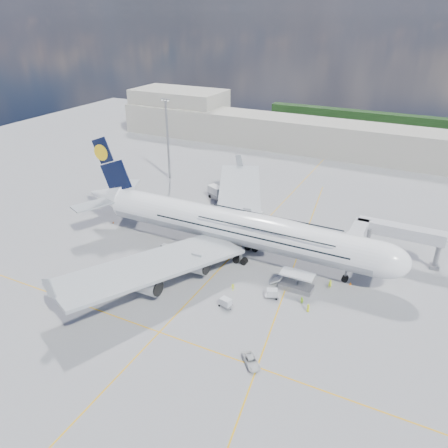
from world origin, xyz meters
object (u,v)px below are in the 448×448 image
at_px(crew_nose, 330,284).
at_px(crew_loader, 302,301).
at_px(crew_wing, 141,258).
at_px(crew_van, 308,308).
at_px(dolly_nose_near, 272,293).
at_px(catering_truck_outer, 218,194).
at_px(service_van, 251,361).
at_px(cone_wing_left_inner, 232,221).
at_px(dolly_row_b, 109,286).
at_px(catering_truck_inner, 249,213).
at_px(dolly_nose_far, 226,302).
at_px(cone_nose, 350,283).
at_px(airliner, 236,227).
at_px(dolly_back, 166,248).
at_px(cone_wing_right_inner, 161,254).
at_px(jet_bridge, 383,234).
at_px(light_mast, 168,139).
at_px(cone_tail, 113,222).
at_px(dolly_row_a, 169,258).
at_px(cone_wing_left_outer, 225,201).
at_px(cone_wing_right_outer, 124,274).
at_px(crew_tug, 233,287).
at_px(cargo_loader, 296,284).
at_px(baggage_tug, 147,275).
at_px(dolly_row_c, 147,273).

bearing_deg(crew_nose, crew_loader, -127.16).
relative_size(crew_wing, crew_van, 0.98).
distance_m(dolly_nose_near, catering_truck_outer, 49.35).
height_order(service_van, cone_wing_left_inner, service_van).
bearing_deg(dolly_row_b, catering_truck_inner, 64.15).
relative_size(dolly_nose_far, cone_nose, 4.78).
relative_size(airliner, dolly_back, 29.03).
xyz_separation_m(crew_nose, cone_wing_right_inner, (-37.42, -4.29, -0.64)).
distance_m(jet_bridge, light_mast, 74.11).
relative_size(cone_nose, cone_tail, 1.09).
distance_m(crew_loader, cone_tail, 55.43).
bearing_deg(light_mast, dolly_nose_far, -48.65).
distance_m(dolly_row_a, crew_loader, 31.54).
xyz_separation_m(catering_truck_outer, cone_wing_left_outer, (2.72, -0.85, -1.54)).
bearing_deg(jet_bridge, cone_wing_right_outer, -147.76).
relative_size(crew_tug, cone_nose, 2.41).
relative_size(crew_tug, cone_wing_right_inner, 2.47).
distance_m(service_van, crew_nose, 26.75).
bearing_deg(cone_wing_right_outer, crew_nose, 20.38).
height_order(dolly_back, cone_wing_right_inner, dolly_back).
height_order(cargo_loader, baggage_tug, cargo_loader).
distance_m(airliner, crew_loader, 23.11).
bearing_deg(airliner, baggage_tug, -125.19).
bearing_deg(cone_wing_left_outer, jet_bridge, -17.84).
bearing_deg(cone_wing_right_outer, baggage_tug, 15.10).
height_order(dolly_row_a, crew_nose, crew_nose).
bearing_deg(cone_wing_right_inner, crew_loader, -5.61).
distance_m(light_mast, crew_loader, 76.39).
bearing_deg(catering_truck_outer, catering_truck_inner, -6.56).
relative_size(dolly_nose_far, dolly_nose_near, 0.96).
relative_size(jet_bridge, catering_truck_outer, 2.64).
xyz_separation_m(airliner, crew_nose, (22.61, -3.71, -5.94)).
bearing_deg(airliner, dolly_back, -157.28).
distance_m(dolly_row_a, crew_nose, 35.21).
relative_size(cone_wing_left_outer, cone_wing_right_outer, 1.06).
height_order(crew_loader, cone_wing_right_inner, crew_loader).
xyz_separation_m(cargo_loader, crew_wing, (-33.95, -4.94, -0.47)).
relative_size(dolly_row_c, cone_wing_right_outer, 5.76).
relative_size(crew_nose, cone_wing_left_outer, 3.20).
xyz_separation_m(crew_wing, cone_wing_left_outer, (2.05, 37.42, -0.50)).
bearing_deg(dolly_row_a, catering_truck_inner, 66.26).
bearing_deg(crew_loader, cone_tail, -155.86).
xyz_separation_m(dolly_row_b, cone_nose, (42.77, 22.72, -0.07)).
xyz_separation_m(dolly_row_a, baggage_tug, (0.18, -8.43, 0.39)).
height_order(crew_loader, cone_wing_left_inner, crew_loader).
height_order(dolly_nose_far, crew_van, dolly_nose_far).
bearing_deg(dolly_row_b, airliner, 45.45).
xyz_separation_m(dolly_back, cone_wing_left_outer, (-0.70, 31.51, -0.62)).
bearing_deg(crew_wing, catering_truck_inner, -23.40).
distance_m(cargo_loader, cone_wing_left_outer, 45.54).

